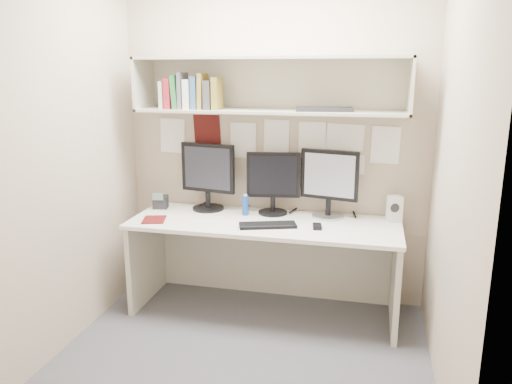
% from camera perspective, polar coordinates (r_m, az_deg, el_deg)
% --- Properties ---
extents(floor, '(2.40, 2.00, 0.01)m').
position_cam_1_polar(floor, '(3.45, -1.51, -18.16)').
color(floor, '#47474C').
rests_on(floor, ground).
extents(wall_back, '(2.40, 0.02, 2.60)m').
position_cam_1_polar(wall_back, '(3.94, 2.09, 6.10)').
color(wall_back, tan).
rests_on(wall_back, ground).
extents(wall_front, '(2.40, 0.02, 2.60)m').
position_cam_1_polar(wall_front, '(2.05, -8.86, -1.29)').
color(wall_front, tan).
rests_on(wall_front, ground).
extents(wall_left, '(0.02, 2.00, 2.60)m').
position_cam_1_polar(wall_left, '(3.48, -21.19, 4.15)').
color(wall_left, tan).
rests_on(wall_left, ground).
extents(wall_right, '(0.02, 2.00, 2.60)m').
position_cam_1_polar(wall_right, '(2.91, 21.81, 2.38)').
color(wall_right, tan).
rests_on(wall_right, ground).
extents(desk, '(2.00, 0.70, 0.73)m').
position_cam_1_polar(desk, '(3.85, 0.94, -8.51)').
color(desk, white).
rests_on(desk, floor).
extents(overhead_hutch, '(2.00, 0.38, 0.40)m').
position_cam_1_polar(overhead_hutch, '(3.77, 1.72, 12.16)').
color(overhead_hutch, beige).
rests_on(overhead_hutch, wall_back).
extents(pinned_papers, '(1.92, 0.01, 0.48)m').
position_cam_1_polar(pinned_papers, '(3.94, 2.06, 5.37)').
color(pinned_papers, white).
rests_on(pinned_papers, wall_back).
extents(monitor_left, '(0.46, 0.25, 0.53)m').
position_cam_1_polar(monitor_left, '(3.99, -5.53, 2.00)').
color(monitor_left, black).
rests_on(monitor_left, desk).
extents(monitor_center, '(0.41, 0.23, 0.48)m').
position_cam_1_polar(monitor_center, '(3.86, 1.99, 1.30)').
color(monitor_center, black).
rests_on(monitor_center, desk).
extents(monitor_right, '(0.44, 0.24, 0.52)m').
position_cam_1_polar(monitor_right, '(3.80, 8.36, 1.19)').
color(monitor_right, '#A5A5AA').
rests_on(monitor_right, desk).
extents(keyboard, '(0.43, 0.27, 0.02)m').
position_cam_1_polar(keyboard, '(3.59, 1.35, -3.81)').
color(keyboard, black).
rests_on(keyboard, desk).
extents(mouse, '(0.08, 0.11, 0.03)m').
position_cam_1_polar(mouse, '(3.58, 7.01, -3.93)').
color(mouse, black).
rests_on(mouse, desk).
extents(speaker, '(0.12, 0.13, 0.19)m').
position_cam_1_polar(speaker, '(3.84, 15.54, -1.84)').
color(speaker, silver).
rests_on(speaker, desk).
extents(blue_bottle, '(0.05, 0.05, 0.16)m').
position_cam_1_polar(blue_bottle, '(3.86, -1.22, -1.52)').
color(blue_bottle, '#153E92').
rests_on(blue_bottle, desk).
extents(maroon_notebook, '(0.21, 0.23, 0.01)m').
position_cam_1_polar(maroon_notebook, '(3.82, -11.57, -3.11)').
color(maroon_notebook, '#540E0E').
rests_on(maroon_notebook, desk).
extents(desk_phone, '(0.13, 0.12, 0.14)m').
position_cam_1_polar(desk_phone, '(4.13, -10.86, -1.09)').
color(desk_phone, black).
rests_on(desk_phone, desk).
extents(book_stack, '(0.46, 0.17, 0.27)m').
position_cam_1_polar(book_stack, '(3.83, -7.41, 11.14)').
color(book_stack, beige).
rests_on(book_stack, overhead_hutch).
extents(hutch_tray, '(0.42, 0.21, 0.03)m').
position_cam_1_polar(hutch_tray, '(3.63, 7.82, 9.36)').
color(hutch_tray, black).
rests_on(hutch_tray, overhead_hutch).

